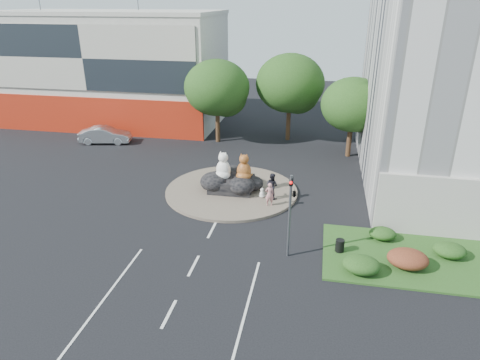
{
  "coord_description": "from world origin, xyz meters",
  "views": [
    {
      "loc": [
        6.33,
        -19.01,
        13.62
      ],
      "look_at": [
        1.1,
        7.77,
        2.0
      ],
      "focal_mm": 32.0,
      "sensor_mm": 36.0,
      "label": 1
    }
  ],
  "objects_px": {
    "parked_car": "(105,135)",
    "litter_bin": "(340,246)",
    "pedestrian_pink": "(269,194)",
    "kitten_calico": "(210,186)",
    "cat_white": "(223,165)",
    "pedestrian_dark": "(272,186)",
    "cat_tabby": "(244,167)",
    "kitten_white": "(262,193)"
  },
  "relations": [
    {
      "from": "cat_white",
      "to": "kitten_calico",
      "type": "xyz_separation_m",
      "value": [
        -0.86,
        -0.76,
        -1.46
      ]
    },
    {
      "from": "parked_car",
      "to": "cat_tabby",
      "type": "bearing_deg",
      "value": -131.52
    },
    {
      "from": "parked_car",
      "to": "litter_bin",
      "type": "relative_size",
      "value": 6.82
    },
    {
      "from": "kitten_calico",
      "to": "parked_car",
      "type": "relative_size",
      "value": 0.2
    },
    {
      "from": "kitten_calico",
      "to": "pedestrian_pink",
      "type": "xyz_separation_m",
      "value": [
        4.62,
        -1.29,
        0.33
      ]
    },
    {
      "from": "cat_tabby",
      "to": "pedestrian_pink",
      "type": "relative_size",
      "value": 1.22
    },
    {
      "from": "pedestrian_pink",
      "to": "parked_car",
      "type": "xyz_separation_m",
      "value": [
        -18.28,
        11.38,
        -0.21
      ]
    },
    {
      "from": "pedestrian_pink",
      "to": "litter_bin",
      "type": "xyz_separation_m",
      "value": [
        4.75,
        -5.0,
        -0.55
      ]
    },
    {
      "from": "kitten_white",
      "to": "kitten_calico",
      "type": "bearing_deg",
      "value": 123.92
    },
    {
      "from": "kitten_white",
      "to": "parked_car",
      "type": "height_order",
      "value": "parked_car"
    },
    {
      "from": "cat_white",
      "to": "litter_bin",
      "type": "bearing_deg",
      "value": -24.2
    },
    {
      "from": "cat_tabby",
      "to": "parked_car",
      "type": "bearing_deg",
      "value": 153.89
    },
    {
      "from": "cat_tabby",
      "to": "kitten_white",
      "type": "xyz_separation_m",
      "value": [
        1.52,
        -0.92,
        -1.56
      ]
    },
    {
      "from": "cat_white",
      "to": "pedestrian_dark",
      "type": "height_order",
      "value": "cat_white"
    },
    {
      "from": "pedestrian_pink",
      "to": "cat_white",
      "type": "bearing_deg",
      "value": -43.62
    },
    {
      "from": "kitten_white",
      "to": "pedestrian_pink",
      "type": "distance_m",
      "value": 1.45
    },
    {
      "from": "litter_bin",
      "to": "pedestrian_dark",
      "type": "bearing_deg",
      "value": 127.27
    },
    {
      "from": "pedestrian_pink",
      "to": "pedestrian_dark",
      "type": "relative_size",
      "value": 0.88
    },
    {
      "from": "cat_white",
      "to": "pedestrian_dark",
      "type": "relative_size",
      "value": 1.12
    },
    {
      "from": "kitten_calico",
      "to": "pedestrian_pink",
      "type": "distance_m",
      "value": 4.81
    },
    {
      "from": "cat_tabby",
      "to": "kitten_calico",
      "type": "distance_m",
      "value": 2.92
    },
    {
      "from": "kitten_calico",
      "to": "parked_car",
      "type": "height_order",
      "value": "parked_car"
    },
    {
      "from": "cat_white",
      "to": "pedestrian_pink",
      "type": "distance_m",
      "value": 4.42
    },
    {
      "from": "cat_tabby",
      "to": "litter_bin",
      "type": "xyz_separation_m",
      "value": [
        6.95,
        -7.11,
        -1.64
      ]
    },
    {
      "from": "parked_car",
      "to": "litter_bin",
      "type": "distance_m",
      "value": 28.26
    },
    {
      "from": "parked_car",
      "to": "litter_bin",
      "type": "bearing_deg",
      "value": -136.97
    },
    {
      "from": "kitten_calico",
      "to": "litter_bin",
      "type": "xyz_separation_m",
      "value": [
        9.37,
        -6.29,
        -0.22
      ]
    },
    {
      "from": "kitten_calico",
      "to": "litter_bin",
      "type": "height_order",
      "value": "kitten_calico"
    },
    {
      "from": "litter_bin",
      "to": "parked_car",
      "type": "bearing_deg",
      "value": 144.57
    },
    {
      "from": "cat_white",
      "to": "cat_tabby",
      "type": "xyz_separation_m",
      "value": [
        1.56,
        0.06,
        -0.04
      ]
    },
    {
      "from": "kitten_white",
      "to": "pedestrian_dark",
      "type": "bearing_deg",
      "value": -52.17
    },
    {
      "from": "cat_white",
      "to": "kitten_white",
      "type": "height_order",
      "value": "cat_white"
    },
    {
      "from": "kitten_calico",
      "to": "pedestrian_dark",
      "type": "relative_size",
      "value": 0.53
    },
    {
      "from": "cat_tabby",
      "to": "litter_bin",
      "type": "relative_size",
      "value": 2.77
    },
    {
      "from": "cat_white",
      "to": "kitten_calico",
      "type": "relative_size",
      "value": 2.09
    },
    {
      "from": "kitten_calico",
      "to": "parked_car",
      "type": "xyz_separation_m",
      "value": [
        -13.66,
        10.09,
        0.13
      ]
    },
    {
      "from": "cat_white",
      "to": "pedestrian_pink",
      "type": "bearing_deg",
      "value": -13.09
    },
    {
      "from": "kitten_calico",
      "to": "pedestrian_pink",
      "type": "bearing_deg",
      "value": 32.39
    },
    {
      "from": "kitten_calico",
      "to": "pedestrian_dark",
      "type": "height_order",
      "value": "pedestrian_dark"
    },
    {
      "from": "pedestrian_dark",
      "to": "parked_car",
      "type": "bearing_deg",
      "value": -0.32
    },
    {
      "from": "cat_tabby",
      "to": "litter_bin",
      "type": "height_order",
      "value": "cat_tabby"
    },
    {
      "from": "cat_white",
      "to": "litter_bin",
      "type": "xyz_separation_m",
      "value": [
        8.51,
        -7.05,
        -1.68
      ]
    }
  ]
}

